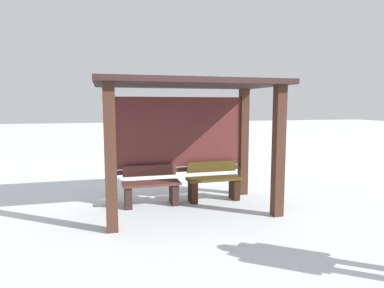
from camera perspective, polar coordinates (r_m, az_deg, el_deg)
ground_plane at (r=5.87m, az=-0.56°, el=-11.20°), size 60.00×60.00×0.00m
bus_shelter at (r=5.78m, az=-1.07°, el=5.18°), size 3.04×1.79×2.21m
bench_left_inside at (r=6.06m, az=-7.07°, el=-7.55°), size 1.03×0.40×0.71m
bench_center_inside at (r=6.33m, az=3.75°, el=-6.74°), size 1.03×0.35×0.73m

